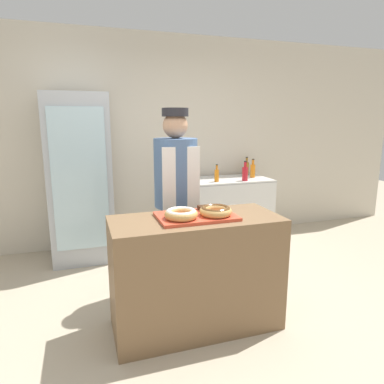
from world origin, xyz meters
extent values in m
plane|color=#B7A88E|center=(0.00, 0.00, 0.00)|extent=(14.00, 14.00, 0.00)
cube|color=beige|center=(0.00, 2.13, 1.35)|extent=(8.00, 0.06, 2.70)
cube|color=brown|center=(0.00, 0.00, 0.45)|extent=(1.30, 0.57, 0.90)
cube|color=#D84C33|center=(0.00, 0.00, 0.91)|extent=(0.58, 0.39, 0.02)
torus|color=tan|center=(-0.13, -0.06, 0.95)|extent=(0.24, 0.24, 0.06)
torus|color=white|center=(-0.13, -0.06, 0.97)|extent=(0.22, 0.22, 0.04)
torus|color=tan|center=(0.13, -0.06, 0.95)|extent=(0.24, 0.24, 0.06)
torus|color=brown|center=(0.13, -0.06, 0.97)|extent=(0.22, 0.22, 0.04)
cube|color=#382111|center=(-0.11, 0.11, 0.94)|extent=(0.10, 0.10, 0.03)
cube|color=#382111|center=(0.11, 0.11, 0.94)|extent=(0.10, 0.10, 0.03)
cylinder|color=#4C4C51|center=(0.02, 0.64, 0.42)|extent=(0.28, 0.28, 0.83)
cylinder|color=#4C6B99|center=(0.02, 0.64, 1.15)|extent=(0.40, 0.40, 0.63)
cube|color=white|center=(0.02, 0.46, 0.74)|extent=(0.34, 0.02, 1.31)
sphere|color=tan|center=(0.02, 0.64, 1.57)|extent=(0.23, 0.23, 0.23)
cylinder|color=#232328|center=(0.02, 0.64, 1.69)|extent=(0.24, 0.24, 0.07)
cube|color=#ADB2B7|center=(-0.82, 1.75, 0.96)|extent=(0.69, 0.64, 1.91)
cube|color=silver|center=(-0.82, 1.42, 0.99)|extent=(0.56, 0.02, 1.53)
cube|color=silver|center=(1.04, 1.75, 0.43)|extent=(1.10, 0.63, 0.86)
cube|color=gray|center=(1.04, 1.75, 0.84)|extent=(1.10, 0.63, 0.01)
cylinder|color=#99661E|center=(1.44, 1.99, 0.95)|extent=(0.07, 0.07, 0.17)
cylinder|color=#99661E|center=(1.44, 1.99, 1.07)|extent=(0.03, 0.03, 0.07)
cylinder|color=black|center=(1.44, 1.99, 1.11)|extent=(0.03, 0.03, 0.01)
cylinder|color=orange|center=(0.82, 1.59, 0.93)|extent=(0.06, 0.06, 0.15)
cylinder|color=orange|center=(0.82, 1.59, 1.04)|extent=(0.03, 0.03, 0.06)
cylinder|color=black|center=(0.82, 1.59, 1.07)|extent=(0.03, 0.03, 0.01)
cylinder|color=red|center=(1.19, 1.55, 0.95)|extent=(0.07, 0.07, 0.17)
cylinder|color=red|center=(1.19, 1.55, 1.07)|extent=(0.03, 0.03, 0.07)
cylinder|color=black|center=(1.19, 1.55, 1.11)|extent=(0.04, 0.04, 0.01)
cylinder|color=orange|center=(1.40, 1.74, 0.95)|extent=(0.07, 0.07, 0.17)
cylinder|color=orange|center=(1.40, 1.74, 1.07)|extent=(0.03, 0.03, 0.07)
cylinder|color=black|center=(1.40, 1.74, 1.10)|extent=(0.03, 0.03, 0.01)
camera|label=1|loc=(-0.80, -2.36, 1.62)|focal=32.00mm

